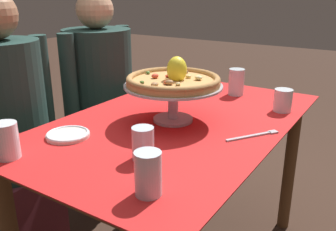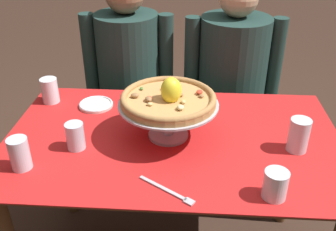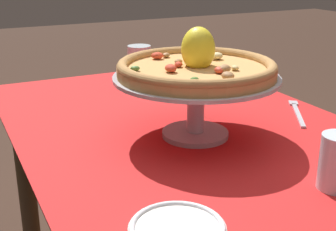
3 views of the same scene
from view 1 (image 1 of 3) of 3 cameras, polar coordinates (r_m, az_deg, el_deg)
dining_table at (r=1.50m, az=1.46°, el=-4.55°), size 1.32×0.81×0.73m
pizza_stand at (r=1.41m, az=0.81°, el=3.39°), size 0.38×0.38×0.15m
pizza at (r=1.40m, az=0.88°, el=5.69°), size 0.36×0.36×0.11m
water_glass_back_left at (r=1.23m, az=-23.97°, el=-3.95°), size 0.08×0.08×0.11m
water_glass_side_left at (r=1.12m, az=-3.92°, el=-4.74°), size 0.07×0.07×0.10m
water_glass_front_right at (r=1.62m, az=17.53°, el=2.06°), size 0.08×0.08×0.10m
water_glass_side_right at (r=1.82m, az=10.64°, el=4.92°), size 0.08×0.08×0.13m
water_glass_front_left at (r=0.93m, az=-3.13°, el=-9.52°), size 0.07×0.07×0.12m
side_plate at (r=1.34m, az=-15.41°, el=-2.90°), size 0.15×0.15×0.02m
dinner_fork at (r=1.34m, az=13.50°, el=-3.03°), size 0.19×0.13×0.01m
diner_left at (r=1.78m, az=-23.39°, el=-3.16°), size 0.50×0.35×1.23m
diner_right at (r=2.12m, az=-10.48°, el=1.84°), size 0.53×0.38×1.22m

